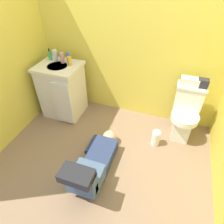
% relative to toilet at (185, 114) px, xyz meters
% --- Properties ---
extents(ground_plane, '(3.10, 3.17, 0.04)m').
position_rel_toilet_xyz_m(ground_plane, '(-0.88, -0.81, -0.39)').
color(ground_plane, '#836850').
extents(wall_back, '(2.76, 0.08, 2.40)m').
position_rel_toilet_xyz_m(wall_back, '(-0.88, 0.31, 0.83)').
color(wall_back, '#DDC746').
rests_on(wall_back, ground_plane).
extents(toilet, '(0.36, 0.46, 0.75)m').
position_rel_toilet_xyz_m(toilet, '(0.00, 0.00, 0.00)').
color(toilet, silver).
rests_on(toilet, ground_plane).
extents(vanity_cabinet, '(0.60, 0.53, 0.82)m').
position_rel_toilet_xyz_m(vanity_cabinet, '(-1.79, -0.09, 0.05)').
color(vanity_cabinet, silver).
rests_on(vanity_cabinet, ground_plane).
extents(faucet, '(0.02, 0.02, 0.10)m').
position_rel_toilet_xyz_m(faucet, '(-1.79, 0.05, 0.50)').
color(faucet, silver).
rests_on(faucet, vanity_cabinet).
extents(person_plumber, '(0.39, 1.06, 0.52)m').
position_rel_toilet_xyz_m(person_plumber, '(-0.90, -1.00, -0.19)').
color(person_plumber, navy).
rests_on(person_plumber, ground_plane).
extents(tissue_box, '(0.22, 0.11, 0.10)m').
position_rel_toilet_xyz_m(tissue_box, '(-0.05, 0.09, 0.43)').
color(tissue_box, silver).
rests_on(tissue_box, toilet).
extents(toiletry_bag, '(0.12, 0.09, 0.11)m').
position_rel_toilet_xyz_m(toiletry_bag, '(0.10, 0.09, 0.44)').
color(toiletry_bag, '#26262D').
rests_on(toiletry_bag, toilet).
extents(soap_dispenser, '(0.06, 0.06, 0.17)m').
position_rel_toilet_xyz_m(soap_dispenser, '(-1.98, 0.03, 0.52)').
color(soap_dispenser, '#43A462').
rests_on(soap_dispenser, vanity_cabinet).
extents(bottle_clear, '(0.06, 0.06, 0.16)m').
position_rel_toilet_xyz_m(bottle_clear, '(-1.89, 0.03, 0.53)').
color(bottle_clear, silver).
rests_on(bottle_clear, vanity_cabinet).
extents(bottle_green, '(0.04, 0.04, 0.14)m').
position_rel_toilet_xyz_m(bottle_green, '(-1.81, 0.06, 0.52)').
color(bottle_green, '#529752').
rests_on(bottle_green, vanity_cabinet).
extents(bottle_pink, '(0.05, 0.05, 0.15)m').
position_rel_toilet_xyz_m(bottle_pink, '(-1.76, 0.00, 0.53)').
color(bottle_pink, pink).
rests_on(bottle_pink, vanity_cabinet).
extents(bottle_blue, '(0.05, 0.05, 0.14)m').
position_rel_toilet_xyz_m(bottle_blue, '(-1.69, 0.05, 0.52)').
color(bottle_blue, '#425FB6').
rests_on(bottle_blue, vanity_cabinet).
extents(bottle_amber, '(0.06, 0.06, 0.13)m').
position_rel_toilet_xyz_m(bottle_amber, '(-1.63, -0.03, 0.51)').
color(bottle_amber, gold).
rests_on(bottle_amber, vanity_cabinet).
extents(paper_towel_roll, '(0.11, 0.11, 0.22)m').
position_rel_toilet_xyz_m(paper_towel_roll, '(-0.30, -0.32, -0.26)').
color(paper_towel_roll, white).
rests_on(paper_towel_roll, ground_plane).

